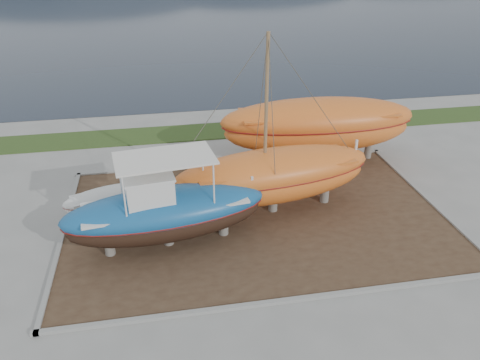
{
  "coord_description": "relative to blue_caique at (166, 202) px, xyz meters",
  "views": [
    {
      "loc": [
        -4.29,
        -15.01,
        12.29
      ],
      "look_at": [
        -0.81,
        4.0,
        2.12
      ],
      "focal_mm": 35.0,
      "sensor_mm": 36.0,
      "label": 1
    }
  ],
  "objects": [
    {
      "name": "white_dinghy",
      "position": [
        -2.83,
        3.23,
        -1.49
      ],
      "size": [
        4.45,
        2.8,
        1.25
      ],
      "primitive_type": null,
      "rotation": [
        0.0,
        0.0,
        0.32
      ],
      "color": "silver",
      "rests_on": "dirt_patch"
    },
    {
      "name": "sea",
      "position": [
        4.33,
        67.56,
        -2.18
      ],
      "size": [
        260.0,
        100.0,
        0.04
      ],
      "primitive_type": null,
      "color": "black",
      "rests_on": "ground"
    },
    {
      "name": "dirt_patch",
      "position": [
        4.33,
        1.56,
        -2.15
      ],
      "size": [
        18.0,
        12.0,
        0.06
      ],
      "primitive_type": "cube",
      "color": "#422D1E",
      "rests_on": "ground"
    },
    {
      "name": "curb_frame",
      "position": [
        4.33,
        1.56,
        -2.1
      ],
      "size": [
        18.6,
        12.6,
        0.15
      ],
      "primitive_type": null,
      "color": "gray",
      "rests_on": "ground"
    },
    {
      "name": "grass_strip",
      "position": [
        4.33,
        13.06,
        -2.14
      ],
      "size": [
        44.0,
        3.0,
        0.08
      ],
      "primitive_type": "cube",
      "color": "#284219",
      "rests_on": "ground"
    },
    {
      "name": "ground",
      "position": [
        4.33,
        -2.44,
        -2.18
      ],
      "size": [
        140.0,
        140.0,
        0.0
      ],
      "primitive_type": "plane",
      "color": "gray",
      "rests_on": "ground"
    },
    {
      "name": "blue_caique",
      "position": [
        0.0,
        0.0,
        0.0
      ],
      "size": [
        9.08,
        3.86,
        4.23
      ],
      "primitive_type": null,
      "rotation": [
        0.0,
        0.0,
        0.13
      ],
      "color": "#185996",
      "rests_on": "dirt_patch"
    },
    {
      "name": "orange_sailboat",
      "position": [
        5.25,
        1.93,
        2.23
      ],
      "size": [
        10.18,
        4.23,
        8.7
      ],
      "primitive_type": null,
      "rotation": [
        0.0,
        0.0,
        0.14
      ],
      "color": "orange",
      "rests_on": "dirt_patch"
    },
    {
      "name": "orange_bare_hull",
      "position": [
        9.18,
        7.11,
        -0.22
      ],
      "size": [
        11.69,
        3.91,
        3.79
      ],
      "primitive_type": null,
      "rotation": [
        0.0,
        0.0,
        -0.04
      ],
      "color": "orange",
      "rests_on": "dirt_patch"
    }
  ]
}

